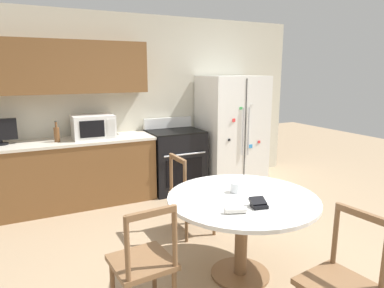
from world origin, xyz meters
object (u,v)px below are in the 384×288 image
dining_chair_left (143,264)px  dining_chair_near (341,284)px  candle_glass (236,188)px  counter_bottle (57,134)px  wallet (258,204)px  dining_chair_far (191,196)px  countertop_tv (0,131)px  microwave (93,127)px  oven_range (175,160)px  refrigerator (231,130)px

dining_chair_left → dining_chair_near: 1.34m
dining_chair_left → candle_glass: size_ratio=9.70×
counter_bottle → wallet: (1.24, -2.58, -0.23)m
dining_chair_near → dining_chair_far: bearing=-2.1°
candle_glass → wallet: 0.36m
countertop_tv → wallet: 3.30m
dining_chair_left → microwave: bearing=81.8°
dining_chair_far → candle_glass: dining_chair_far is taller
countertop_tv → candle_glass: countertop_tv is taller
oven_range → dining_chair_near: size_ratio=1.20×
countertop_tv → dining_chair_near: 4.00m
counter_bottle → wallet: 2.88m
counter_bottle → dining_chair_near: 3.60m
countertop_tv → counter_bottle: countertop_tv is taller
microwave → dining_chair_far: bearing=-62.5°
refrigerator → dining_chair_far: refrigerator is taller
refrigerator → dining_chair_far: bearing=-135.6°
dining_chair_left → dining_chair_far: size_ratio=1.00×
oven_range → counter_bottle: counter_bottle is taller
counter_bottle → dining_chair_left: size_ratio=0.30×
dining_chair_far → dining_chair_near: 1.88m
dining_chair_left → candle_glass: bearing=10.0°
countertop_tv → candle_glass: bearing=-50.8°
refrigerator → candle_glass: size_ratio=18.49×
candle_glass → wallet: bearing=-93.4°
oven_range → dining_chair_left: oven_range is taller
microwave → dining_chair_far: microwave is taller
countertop_tv → dining_chair_far: countertop_tv is taller
wallet → oven_range: bearing=81.0°
refrigerator → wallet: refrigerator is taller
oven_range → countertop_tv: countertop_tv is taller
microwave → wallet: size_ratio=3.59×
dining_chair_left → wallet: size_ratio=6.01×
counter_bottle → dining_chair_left: counter_bottle is taller
microwave → candle_glass: (0.79, -2.28, -0.28)m
candle_glass → oven_range: bearing=80.2°
oven_range → candle_glass: 2.30m
dining_chair_left → dining_chair_near: same height
microwave → countertop_tv: 1.11m
oven_range → countertop_tv: 2.37m
oven_range → counter_bottle: (-1.65, -0.02, 0.53)m
refrigerator → countertop_tv: bearing=177.3°
refrigerator → oven_range: bearing=176.2°
dining_chair_left → candle_glass: (0.94, 0.25, 0.34)m
oven_range → microwave: microwave is taller
dining_chair_far → wallet: size_ratio=6.01×
refrigerator → dining_chair_left: 3.36m
microwave → dining_chair_left: size_ratio=0.60×
oven_range → candle_glass: size_ratio=11.62×
refrigerator → dining_chair_near: 3.47m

